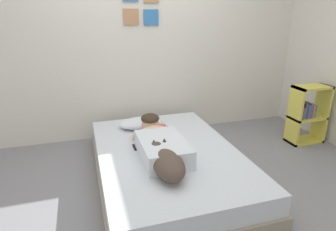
% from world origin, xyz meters
% --- Properties ---
extents(ground_plane, '(12.96, 12.96, 0.00)m').
position_xyz_m(ground_plane, '(0.00, 0.00, 0.00)').
color(ground_plane, gray).
extents(back_wall, '(4.48, 0.12, 2.50)m').
position_xyz_m(back_wall, '(0.00, 1.42, 1.25)').
color(back_wall, silver).
rests_on(back_wall, ground).
extents(bed, '(1.40, 2.08, 0.30)m').
position_xyz_m(bed, '(-0.02, 0.16, 0.15)').
color(bed, gray).
rests_on(bed, ground).
extents(pillow, '(0.52, 0.32, 0.11)m').
position_xyz_m(pillow, '(-0.15, 0.84, 0.36)').
color(pillow, silver).
rests_on(pillow, bed).
extents(person_lying, '(0.43, 0.92, 0.27)m').
position_xyz_m(person_lying, '(-0.11, 0.16, 0.41)').
color(person_lying, silver).
rests_on(person_lying, bed).
extents(dog, '(0.26, 0.57, 0.21)m').
position_xyz_m(dog, '(-0.16, -0.26, 0.40)').
color(dog, '#4C3D33').
rests_on(dog, bed).
extents(coffee_cup, '(0.12, 0.09, 0.07)m').
position_xyz_m(coffee_cup, '(0.06, 0.64, 0.34)').
color(coffee_cup, '#D84C47').
rests_on(coffee_cup, bed).
extents(cell_phone, '(0.07, 0.14, 0.01)m').
position_xyz_m(cell_phone, '(-0.31, 0.31, 0.31)').
color(cell_phone, black).
rests_on(cell_phone, bed).
extents(bookshelf, '(0.45, 0.24, 0.75)m').
position_xyz_m(bookshelf, '(1.92, 0.45, 0.39)').
color(bookshelf, '#D8CC4C').
rests_on(bookshelf, ground).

